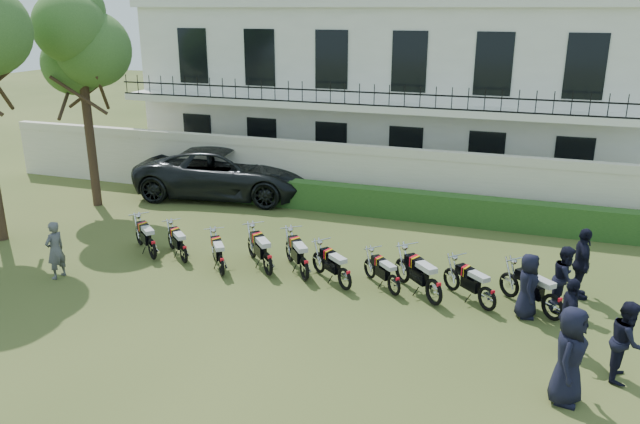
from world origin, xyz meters
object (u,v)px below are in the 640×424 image
object	(u,v)px
motorcycle_1	(183,249)
officer_0	(570,356)
tree_west_near	(80,41)
motorcycle_0	(152,244)
officer_1	(627,341)
motorcycle_5	(345,274)
officer_3	(528,286)
motorcycle_4	(304,263)
suv	(226,172)
officer_5	(582,264)
motorcycle_6	(394,280)
motorcycle_9	(553,301)
inspector	(55,250)
officer_4	(565,278)
motorcycle_7	(434,286)
motorcycle_2	(221,261)
motorcycle_3	(268,258)
motorcycle_8	(488,293)
officer_2	(569,316)

from	to	relation	value
motorcycle_1	officer_0	size ratio (longest dim) A/B	0.73
motorcycle_1	tree_west_near	bearing A→B (deg)	99.32
motorcycle_0	officer_1	bearing A→B (deg)	-60.11
tree_west_near	motorcycle_5	size ratio (longest dim) A/B	5.21
officer_1	officer_3	bearing A→B (deg)	48.99
motorcycle_4	suv	world-z (taller)	suv
officer_0	officer_5	xyz separation A→B (m)	(0.44, 4.79, -0.04)
motorcycle_6	motorcycle_9	distance (m)	3.79
officer_3	inspector	bearing A→B (deg)	94.07
motorcycle_5	officer_1	distance (m)	6.68
motorcycle_4	motorcycle_5	world-z (taller)	motorcycle_4
motorcycle_1	officer_4	bearing A→B (deg)	-44.81
motorcycle_7	motorcycle_6	bearing A→B (deg)	124.40
motorcycle_2	motorcycle_3	size ratio (longest dim) A/B	0.96
motorcycle_3	officer_0	size ratio (longest dim) A/B	0.83
tree_west_near	officer_4	xyz separation A→B (m)	(16.11, -3.33, -5.08)
motorcycle_5	motorcycle_8	world-z (taller)	motorcycle_8
tree_west_near	officer_0	size ratio (longest dim) A/B	4.13
motorcycle_0	motorcycle_8	xyz separation A→B (m)	(9.45, -0.14, -0.01)
motorcycle_4	motorcycle_8	world-z (taller)	motorcycle_4
inspector	officer_5	world-z (taller)	officer_5
motorcycle_0	officer_5	size ratio (longest dim) A/B	0.85
motorcycle_0	officer_4	distance (m)	11.19
inspector	motorcycle_5	bearing A→B (deg)	110.63
motorcycle_2	officer_0	xyz separation A→B (m)	(8.69, -2.98, 0.49)
motorcycle_3	motorcycle_8	world-z (taller)	motorcycle_3
motorcycle_6	officer_5	xyz separation A→B (m)	(4.42, 1.45, 0.49)
motorcycle_7	motorcycle_8	world-z (taller)	motorcycle_7
motorcycle_2	officer_4	bearing A→B (deg)	-30.51
officer_4	officer_5	world-z (taller)	officer_5
officer_5	suv	bearing A→B (deg)	58.82
motorcycle_1	motorcycle_5	bearing A→B (deg)	-50.28
officer_4	motorcycle_6	bearing A→B (deg)	111.32
motorcycle_0	officer_1	xyz separation A→B (m)	(12.22, -2.20, 0.34)
motorcycle_3	motorcycle_7	bearing A→B (deg)	-46.25
motorcycle_9	motorcycle_5	bearing A→B (deg)	132.78
motorcycle_7	motorcycle_3	bearing A→B (deg)	132.32
motorcycle_0	inspector	xyz separation A→B (m)	(-1.73, -1.90, 0.31)
motorcycle_8	officer_4	distance (m)	1.90
inspector	officer_3	distance (m)	12.19
motorcycle_8	officer_2	xyz separation A→B (m)	(1.75, -1.35, 0.36)
motorcycle_5	officer_5	bearing A→B (deg)	-35.10
motorcycle_4	motorcycle_5	distance (m)	1.21
officer_4	officer_5	xyz separation A→B (m)	(0.39, 0.83, 0.11)
officer_1	motorcycle_0	bearing A→B (deg)	86.86
motorcycle_0	motorcycle_6	size ratio (longest dim) A/B	1.20
officer_0	officer_4	xyz separation A→B (m)	(0.05, 3.96, -0.15)
motorcycle_6	officer_0	bearing A→B (deg)	-85.65
motorcycle_4	motorcycle_7	distance (m)	3.52
inspector	officer_3	world-z (taller)	inspector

